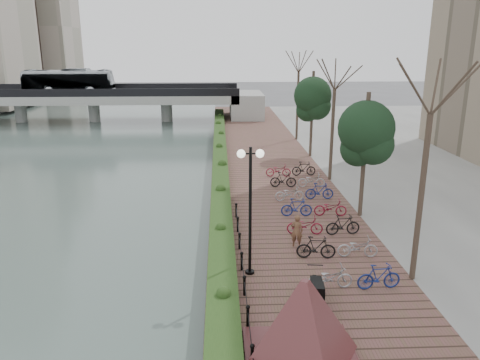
{
  "coord_description": "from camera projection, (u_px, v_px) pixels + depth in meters",
  "views": [
    {
      "loc": [
        0.56,
        -14.12,
        9.23
      ],
      "look_at": [
        1.69,
        10.89,
        2.0
      ],
      "focal_mm": 35.0,
      "sensor_mm": 36.0,
      "label": 1
    }
  ],
  "objects": [
    {
      "name": "lamppost",
      "position": [
        250.0,
        185.0,
        17.6
      ],
      "size": [
        1.02,
        0.32,
        5.13
      ],
      "color": "black",
      "rests_on": "promenade"
    },
    {
      "name": "street_trees",
      "position": [
        345.0,
        143.0,
        27.59
      ],
      "size": [
        3.2,
        37.12,
        6.8
      ],
      "color": "#332B1E",
      "rests_on": "promenade"
    },
    {
      "name": "motorcycle",
      "position": [
        317.0,
        289.0,
        16.26
      ],
      "size": [
        0.76,
        1.88,
        1.15
      ],
      "primitive_type": null,
      "rotation": [
        0.0,
        0.0,
        -0.1
      ],
      "color": "black",
      "rests_on": "promenade"
    },
    {
      "name": "bridge",
      "position": [
        88.0,
        95.0,
        57.67
      ],
      "size": [
        36.0,
        10.77,
        6.5
      ],
      "color": "#9C9C97",
      "rests_on": "ground"
    },
    {
      "name": "chain_fence",
      "position": [
        243.0,
        273.0,
        17.84
      ],
      "size": [
        0.1,
        14.1,
        0.7
      ],
      "color": "black",
      "rests_on": "promenade"
    },
    {
      "name": "granite_monument",
      "position": [
        303.0,
        323.0,
        12.95
      ],
      "size": [
        4.36,
        4.36,
        2.63
      ],
      "color": "#4D2122",
      "rests_on": "promenade"
    },
    {
      "name": "river_water",
      "position": [
        35.0,
        159.0,
        39.43
      ],
      "size": [
        30.0,
        130.0,
        0.02
      ],
      "primitive_type": "cube",
      "color": "#4C5F5A",
      "rests_on": "ground"
    },
    {
      "name": "bicycle_parking",
      "position": [
        313.0,
        207.0,
        24.79
      ],
      "size": [
        2.4,
        17.32,
        1.0
      ],
      "color": "#A4A2A7",
      "rests_on": "promenade"
    },
    {
      "name": "pedestrian",
      "position": [
        297.0,
        231.0,
        20.89
      ],
      "size": [
        0.62,
        0.48,
        1.5
      ],
      "primitive_type": "imported",
      "rotation": [
        0.0,
        0.0,
        2.89
      ],
      "color": "brown",
      "rests_on": "promenade"
    },
    {
      "name": "ground",
      "position": [
        205.0,
        324.0,
        16.09
      ],
      "size": [
        220.0,
        220.0,
        0.0
      ],
      "primitive_type": "plane",
      "color": "#59595B",
      "rests_on": "ground"
    },
    {
      "name": "hedge",
      "position": [
        220.0,
        162.0,
        35.09
      ],
      "size": [
        1.1,
        56.0,
        0.6
      ],
      "primitive_type": "cube",
      "color": "#1E3C15",
      "rests_on": "promenade"
    },
    {
      "name": "promenade",
      "position": [
        268.0,
        177.0,
        32.99
      ],
      "size": [
        8.0,
        75.0,
        0.5
      ],
      "primitive_type": "cube",
      "color": "brown",
      "rests_on": "ground"
    }
  ]
}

